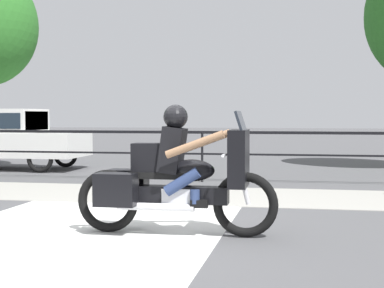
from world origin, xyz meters
TOP-DOWN VIEW (x-y plane):
  - ground_plane at (0.00, 0.00)m, footprint 120.00×120.00m
  - sidewalk_band at (0.00, 3.40)m, footprint 44.00×2.40m
  - crosswalk_band at (-0.54, -0.20)m, footprint 3.46×6.00m
  - fence_railing at (0.00, 5.53)m, footprint 36.00×0.05m
  - motorcycle at (0.62, -0.03)m, footprint 2.44×0.76m
  - parked_car at (-5.61, 7.52)m, footprint 4.00×1.72m

SIDE VIEW (x-z plane):
  - ground_plane at x=0.00m, z-range 0.00..0.00m
  - crosswalk_band at x=-0.54m, z-range 0.00..0.01m
  - sidewalk_band at x=0.00m, z-range 0.00..0.01m
  - motorcycle at x=0.62m, z-range -0.08..1.46m
  - fence_railing at x=0.00m, z-range 0.32..1.41m
  - parked_car at x=-5.61m, z-range 0.11..1.70m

